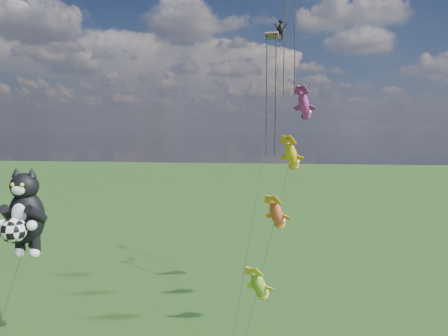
# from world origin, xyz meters

# --- Properties ---
(cat_kite_rig) EXTENTS (2.67, 4.16, 11.32)m
(cat_kite_rig) POSITION_xyz_m (-1.78, 5.01, 8.62)
(cat_kite_rig) COLOR brown
(cat_kite_rig) RESTS_ON ground
(fish_windsock_rig) EXTENTS (5.02, 15.23, 18.07)m
(fish_windsock_rig) POSITION_xyz_m (13.41, 8.51, 10.12)
(fish_windsock_rig) COLOR brown
(fish_windsock_rig) RESTS_ON ground
(parafoil_rig) EXTENTS (4.11, 17.34, 25.36)m
(parafoil_rig) POSITION_xyz_m (13.05, 13.71, 19.95)
(parafoil_rig) COLOR brown
(parafoil_rig) RESTS_ON ground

